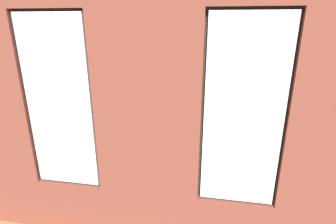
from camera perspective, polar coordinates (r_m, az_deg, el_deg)
The scene contains 18 objects.
ground_plane at distance 5.91m, azimuth 2.14°, elevation -8.54°, with size 7.22×5.88×0.10m, color #99663D.
brick_wall_with_windows at distance 2.88m, azimuth -4.68°, elevation 0.30°, with size 6.62×0.30×3.53m.
white_wall_right at distance 6.45m, azimuth -28.36°, elevation 8.60°, with size 0.10×4.88×3.53m, color white.
couch_by_window at distance 4.17m, azimuth -6.82°, elevation -15.34°, with size 1.77×0.87×0.80m.
couch_left at distance 5.64m, azimuth 29.08°, elevation -8.20°, with size 1.01×1.99×0.80m.
coffee_table at distance 5.65m, azimuth -3.08°, elevation -5.06°, with size 1.33×0.86×0.43m.
cup_ceramic at distance 5.75m, azimuth -4.46°, elevation -3.68°, with size 0.07×0.07×0.08m, color #33567F.
candle_jar at distance 5.48m, azimuth -2.39°, elevation -4.70°, with size 0.08×0.08×0.10m, color #B7333D.
table_plant_small at distance 5.65m, azimuth 0.84°, elevation -3.04°, with size 0.16×0.16×0.25m.
remote_silver at distance 5.62m, azimuth -7.36°, elevation -4.68°, with size 0.05×0.17×0.02m, color #B2B2B7.
media_console at distance 7.16m, azimuth -21.44°, elevation -2.27°, with size 1.02×0.42×0.49m, color black.
tv_flatscreen at distance 6.97m, azimuth -22.06°, elevation 2.71°, with size 1.14×0.20×0.80m.
papasan_chair at distance 7.40m, azimuth -0.92°, elevation 1.37°, with size 1.11×1.11×0.70m.
potted_plant_mid_room_small at distance 6.39m, azimuth 12.71°, elevation -3.63°, with size 0.27×0.27×0.41m.
potted_plant_near_tv at distance 5.98m, azimuth -22.00°, elevation -2.08°, with size 0.91×1.00×1.24m.
potted_plant_corner_near_left at distance 7.64m, azimuth 25.46°, elevation 3.31°, with size 0.86×0.86×1.28m.
potted_plant_between_couches at distance 3.92m, azimuth 12.66°, elevation -13.20°, with size 0.92×0.96×1.39m.
potted_plant_by_left_couch at distance 6.78m, azimuth 22.31°, elevation -2.77°, with size 0.27×0.27×0.53m.
Camera 1 is at (-0.71, 5.20, 2.67)m, focal length 28.00 mm.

